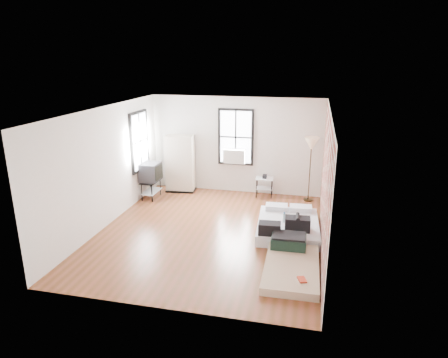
% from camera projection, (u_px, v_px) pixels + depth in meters
% --- Properties ---
extents(ground, '(6.00, 6.00, 0.00)m').
position_uv_depth(ground, '(210.00, 232.00, 9.22)').
color(ground, '#5B3318').
rests_on(ground, ground).
extents(room_shell, '(5.02, 6.02, 2.80)m').
position_uv_depth(room_shell, '(223.00, 156.00, 8.99)').
color(room_shell, silver).
rests_on(room_shell, ground).
extents(mattress_main, '(1.49, 1.95, 0.60)m').
position_uv_depth(mattress_main, '(288.00, 225.00, 9.17)').
color(mattress_main, white).
rests_on(mattress_main, ground).
extents(mattress_bare, '(1.04, 1.92, 0.41)m').
position_uv_depth(mattress_bare, '(291.00, 260.00, 7.68)').
color(mattress_bare, tan).
rests_on(mattress_bare, ground).
extents(wardrobe, '(0.89, 0.57, 1.68)m').
position_uv_depth(wardrobe, '(180.00, 164.00, 11.78)').
color(wardrobe, black).
rests_on(wardrobe, ground).
extents(side_table, '(0.51, 0.42, 0.65)m').
position_uv_depth(side_table, '(264.00, 182.00, 11.43)').
color(side_table, black).
rests_on(side_table, ground).
extents(floor_lamp, '(0.38, 0.38, 1.79)m').
position_uv_depth(floor_lamp, '(311.00, 147.00, 10.77)').
color(floor_lamp, '#302410').
rests_on(floor_lamp, ground).
extents(tv_stand, '(0.52, 0.74, 1.03)m').
position_uv_depth(tv_stand, '(151.00, 173.00, 11.20)').
color(tv_stand, black).
rests_on(tv_stand, ground).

